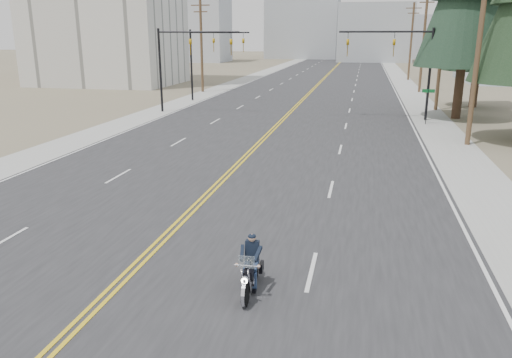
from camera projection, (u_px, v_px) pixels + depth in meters
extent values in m
plane|color=#776D56|center=(74.00, 329.00, 11.35)|extent=(400.00, 400.00, 0.00)
cube|color=#303033|center=(324.00, 78.00, 77.10)|extent=(20.00, 200.00, 0.01)
cube|color=#A5A5A0|center=(252.00, 77.00, 79.42)|extent=(3.00, 200.00, 0.01)
cube|color=#A5A5A0|center=(401.00, 80.00, 74.78)|extent=(3.00, 200.00, 0.01)
cylinder|color=black|center=(160.00, 71.00, 42.65)|extent=(0.20, 0.20, 7.00)
cylinder|color=black|center=(198.00, 32.00, 41.06)|extent=(7.00, 0.14, 0.14)
imported|color=#BF8C0C|center=(190.00, 40.00, 41.38)|extent=(0.21, 0.26, 1.30)
imported|color=#BF8C0C|center=(231.00, 40.00, 40.68)|extent=(0.21, 0.26, 1.30)
cylinder|color=black|center=(429.00, 75.00, 38.22)|extent=(0.20, 0.20, 7.00)
cylinder|color=black|center=(385.00, 32.00, 38.03)|extent=(7.00, 0.14, 0.14)
imported|color=#BF8C0C|center=(394.00, 41.00, 38.07)|extent=(0.21, 0.26, 1.30)
imported|color=#BF8C0C|center=(348.00, 40.00, 38.78)|extent=(0.21, 0.26, 1.30)
cylinder|color=black|center=(191.00, 66.00, 50.17)|extent=(0.20, 0.20, 7.00)
cylinder|color=black|center=(219.00, 32.00, 48.68)|extent=(6.00, 0.14, 0.14)
imported|color=#BF8C0C|center=(214.00, 39.00, 48.98)|extent=(0.21, 0.26, 1.30)
imported|color=#BF8C0C|center=(243.00, 39.00, 48.37)|extent=(0.21, 0.26, 1.30)
cylinder|color=black|center=(427.00, 107.00, 36.99)|extent=(0.06, 0.06, 2.60)
cube|color=#0C5926|center=(428.00, 91.00, 36.66)|extent=(0.90, 0.03, 0.25)
cylinder|color=brown|center=(479.00, 48.00, 28.84)|extent=(0.30, 0.30, 11.50)
cylinder|color=brown|center=(442.00, 47.00, 42.99)|extent=(0.30, 0.30, 11.00)
cylinder|color=brown|center=(424.00, 41.00, 57.01)|extent=(0.30, 0.30, 11.50)
cube|color=brown|center=(427.00, 2.00, 55.83)|extent=(1.60, 0.12, 0.12)
cylinder|color=brown|center=(411.00, 42.00, 73.05)|extent=(0.30, 0.30, 11.00)
cube|color=brown|center=(414.00, 8.00, 71.75)|extent=(2.20, 0.12, 0.12)
cube|color=brown|center=(413.00, 13.00, 71.94)|extent=(1.60, 0.12, 0.12)
cylinder|color=brown|center=(201.00, 46.00, 57.50)|extent=(0.30, 0.30, 10.50)
cube|color=brown|center=(200.00, 5.00, 56.26)|extent=(2.20, 0.12, 0.12)
cube|color=brown|center=(200.00, 12.00, 56.46)|extent=(1.60, 0.12, 0.12)
cube|color=#B7BCC6|center=(199.00, 16.00, 123.37)|extent=(14.00, 12.00, 22.00)
cube|color=#ADB2B7|center=(375.00, 33.00, 125.20)|extent=(18.00, 14.00, 14.00)
cube|color=#ADB2B7|center=(303.00, 11.00, 141.66)|extent=(20.00, 15.00, 26.00)
cube|color=#B7BCC6|center=(433.00, 37.00, 145.53)|extent=(14.00, 14.00, 12.00)
cube|color=#ADB2B7|center=(165.00, 29.00, 141.32)|extent=(12.00, 12.00, 16.00)
cylinder|color=#382619|center=(458.00, 93.00, 39.60)|extent=(0.71, 0.71, 4.07)
cylinder|color=#382619|center=(474.00, 89.00, 46.08)|extent=(0.78, 0.78, 3.35)
cone|color=black|center=(484.00, 12.00, 44.21)|extent=(6.26, 6.26, 10.06)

